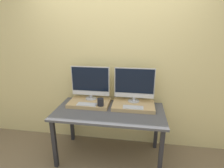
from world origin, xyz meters
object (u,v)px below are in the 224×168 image
Objects in this scene: monitor_right at (134,84)px; keyboard_right at (133,107)px; monitor_left at (90,82)px; mug at (101,102)px; keyboard_left at (87,104)px.

keyboard_right is (0.00, -0.22, -0.26)m from monitor_right.
monitor_left reaches higher than keyboard_right.
monitor_right is 0.34m from keyboard_right.
mug is at bearing -153.53° from monitor_right.
monitor_left is at bearing 90.00° from keyboard_left.
monitor_left reaches higher than mug.
monitor_left is at bearing 160.92° from keyboard_right.
mug is at bearing 0.00° from keyboard_left.
monitor_left is 0.34m from keyboard_left.
keyboard_left is at bearing -90.00° from monitor_left.
mug reaches higher than keyboard_right.
mug is at bearing -48.57° from monitor_left.
keyboard_right is (0.45, 0.00, -0.04)m from mug.
mug is (0.20, -0.22, -0.21)m from monitor_left.
keyboard_left is 0.20m from mug.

